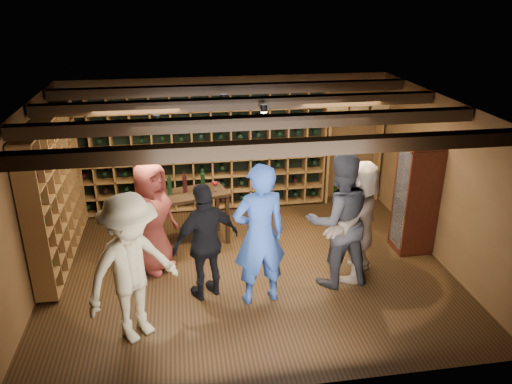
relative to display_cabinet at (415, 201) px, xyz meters
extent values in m
plane|color=black|center=(-2.71, -0.20, -0.86)|extent=(6.00, 6.00, 0.00)
plane|color=brown|center=(-2.71, 2.30, 0.39)|extent=(6.00, 0.00, 6.00)
plane|color=brown|center=(-2.71, -2.70, 0.39)|extent=(6.00, 0.00, 6.00)
plane|color=brown|center=(-5.71, -0.20, 0.39)|extent=(0.00, 5.00, 5.00)
plane|color=brown|center=(0.29, -0.20, 0.39)|extent=(0.00, 5.00, 5.00)
plane|color=black|center=(-2.71, -0.20, 1.64)|extent=(6.00, 6.00, 0.00)
cube|color=black|center=(-2.71, -1.80, 1.56)|extent=(5.90, 0.18, 0.16)
cube|color=black|center=(-2.71, -0.70, 1.56)|extent=(5.90, 0.18, 0.16)
cube|color=black|center=(-2.71, 0.40, 1.56)|extent=(5.90, 0.18, 0.16)
cube|color=black|center=(-2.71, 1.50, 1.56)|extent=(5.90, 0.18, 0.16)
cylinder|color=black|center=(-3.91, -0.20, 1.53)|extent=(0.10, 0.10, 0.10)
cylinder|color=black|center=(-2.41, 0.20, 1.53)|extent=(0.10, 0.10, 0.10)
cylinder|color=black|center=(-1.31, -0.50, 1.53)|extent=(0.10, 0.10, 0.10)
cylinder|color=black|center=(-2.91, 1.00, 1.53)|extent=(0.10, 0.10, 0.10)
cube|color=brown|center=(-3.24, 2.13, 0.29)|extent=(4.65, 0.30, 2.20)
cube|color=black|center=(-3.24, 2.13, 0.29)|extent=(4.56, 0.02, 2.16)
cube|color=brown|center=(-5.54, 0.62, 0.29)|extent=(0.30, 2.65, 2.20)
cube|color=black|center=(-5.54, 0.62, 0.29)|extent=(0.29, 0.02, 2.16)
cube|color=brown|center=(-0.31, 2.12, 0.99)|extent=(1.15, 0.32, 0.04)
cube|color=brown|center=(0.21, 2.12, 0.07)|extent=(0.05, 0.28, 1.85)
cube|color=brown|center=(-0.83, 2.12, 0.07)|extent=(0.05, 0.28, 1.85)
cube|color=tan|center=(-0.71, 2.12, 1.11)|extent=(0.40, 0.30, 0.20)
cube|color=tan|center=(-0.26, 2.12, 1.11)|extent=(0.40, 0.30, 0.20)
cube|color=tan|center=(0.09, 2.12, 1.11)|extent=(0.40, 0.30, 0.20)
cube|color=#33110A|center=(0.01, 0.00, -0.81)|extent=(0.55, 0.50, 0.10)
cube|color=#33110A|center=(0.01, 0.00, 0.04)|extent=(0.55, 0.50, 1.70)
cube|color=white|center=(-0.25, 0.00, 0.04)|extent=(0.01, 0.46, 1.60)
cube|color=#33110A|center=(0.01, 0.00, 0.04)|extent=(0.50, 0.44, 0.02)
sphere|color=#59260C|center=(-0.01, 0.00, 0.14)|extent=(0.18, 0.18, 0.18)
imported|color=navy|center=(-2.68, -1.02, 0.14)|extent=(0.79, 0.59, 1.98)
imported|color=black|center=(-1.51, -0.75, 0.13)|extent=(1.01, 0.82, 1.97)
imported|color=maroon|center=(-4.10, 0.03, 0.00)|extent=(0.95, 0.99, 1.71)
imported|color=black|center=(-3.37, -0.81, -0.02)|extent=(1.06, 0.78, 1.67)
imported|color=gray|center=(-4.28, -1.54, 0.09)|extent=(1.39, 1.30, 1.89)
imported|color=gray|center=(-1.17, -0.60, 0.05)|extent=(1.41, 1.67, 1.81)
cube|color=black|center=(-3.53, 0.76, 0.03)|extent=(1.33, 0.90, 0.05)
cube|color=black|center=(-4.01, 0.37, -0.42)|extent=(0.07, 0.07, 0.87)
cube|color=black|center=(-2.93, 0.66, -0.42)|extent=(0.07, 0.07, 0.87)
cube|color=black|center=(-4.13, 0.86, -0.42)|extent=(0.07, 0.07, 0.87)
cube|color=black|center=(-3.06, 1.15, -0.42)|extent=(0.07, 0.07, 0.87)
cylinder|color=black|center=(-3.84, 0.73, 0.20)|extent=(0.07, 0.07, 0.28)
cylinder|color=black|center=(-3.60, 0.80, 0.20)|extent=(0.07, 0.07, 0.28)
cylinder|color=black|center=(-3.30, 0.87, 0.20)|extent=(0.07, 0.07, 0.28)
camera|label=1|loc=(-3.63, -6.75, 3.16)|focal=35.00mm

